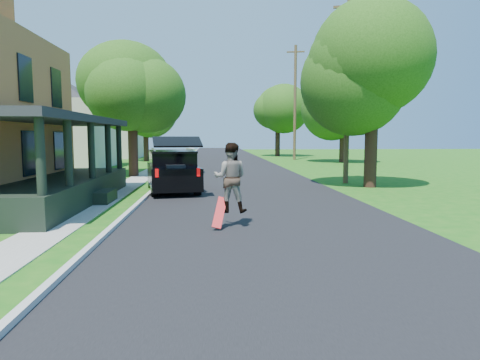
{
  "coord_description": "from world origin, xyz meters",
  "views": [
    {
      "loc": [
        -1.48,
        -9.69,
        2.4
      ],
      "look_at": [
        -0.64,
        3.0,
        1.1
      ],
      "focal_mm": 32.0,
      "sensor_mm": 36.0,
      "label": 1
    }
  ],
  "objects": [
    {
      "name": "black_suv",
      "position": [
        -3.2,
        9.0,
        0.92
      ],
      "size": [
        2.79,
        5.39,
        2.39
      ],
      "rotation": [
        0.0,
        0.0,
        0.18
      ],
      "color": "black",
      "rests_on": "ground"
    },
    {
      "name": "utility_pole_near",
      "position": [
        5.39,
        11.81,
        4.85
      ],
      "size": [
        1.58,
        0.59,
        9.41
      ],
      "rotation": [
        0.0,
        0.0,
        -0.3
      ],
      "color": "#44301F",
      "rests_on": "ground"
    },
    {
      "name": "tree_right_near",
      "position": [
        5.96,
        10.07,
        5.76
      ],
      "size": [
        5.83,
        5.6,
        8.69
      ],
      "rotation": [
        0.0,
        0.0,
        0.07
      ],
      "color": "black",
      "rests_on": "ground"
    },
    {
      "name": "street",
      "position": [
        0.0,
        20.0,
        0.0
      ],
      "size": [
        8.0,
        120.0,
        0.02
      ],
      "primitive_type": "cube",
      "color": "black",
      "rests_on": "ground"
    },
    {
      "name": "skateboard",
      "position": [
        -1.29,
        1.21,
        0.41
      ],
      "size": [
        0.42,
        0.58,
        0.77
      ],
      "rotation": [
        0.0,
        0.0,
        -0.02
      ],
      "color": "red",
      "rests_on": "ground"
    },
    {
      "name": "sidewalk",
      "position": [
        -5.6,
        20.0,
        0.0
      ],
      "size": [
        1.3,
        120.0,
        0.03
      ],
      "primitive_type": "cube",
      "color": "gray",
      "rests_on": "ground"
    },
    {
      "name": "neighbor_house_far",
      "position": [
        -13.5,
        40.0,
        4.19
      ],
      "size": [
        12.78,
        12.78,
        8.3
      ],
      "color": "beige",
      "rests_on": "ground"
    },
    {
      "name": "tree_left_far",
      "position": [
        -7.85,
        32.25,
        5.01
      ],
      "size": [
        5.43,
        5.39,
        7.83
      ],
      "rotation": [
        0.0,
        0.0,
        -0.06
      ],
      "color": "black",
      "rests_on": "ground"
    },
    {
      "name": "neighbor_house_mid",
      "position": [
        -13.5,
        24.0,
        4.19
      ],
      "size": [
        12.78,
        12.78,
        8.3
      ],
      "color": "beige",
      "rests_on": "ground"
    },
    {
      "name": "tree_left_mid",
      "position": [
        -6.22,
        16.4,
        5.45
      ],
      "size": [
        7.21,
        7.38,
        8.58
      ],
      "rotation": [
        0.0,
        0.0,
        -0.38
      ],
      "color": "black",
      "rests_on": "ground"
    },
    {
      "name": "ground",
      "position": [
        0.0,
        0.0,
        0.0
      ],
      "size": [
        140.0,
        140.0,
        0.0
      ],
      "primitive_type": "plane",
      "color": "#135B12",
      "rests_on": "ground"
    },
    {
      "name": "utility_pole_far",
      "position": [
        7.0,
        33.85,
        5.93
      ],
      "size": [
        1.78,
        0.5,
        11.53
      ],
      "rotation": [
        0.0,
        0.0,
        -0.21
      ],
      "color": "#44301F",
      "rests_on": "ground"
    },
    {
      "name": "skateboarder",
      "position": [
        -1.0,
        1.5,
        1.32
      ],
      "size": [
        0.98,
        0.81,
        1.84
      ],
      "rotation": [
        0.0,
        0.0,
        3.0
      ],
      "color": "black",
      "rests_on": "ground"
    },
    {
      "name": "tree_right_far",
      "position": [
        6.46,
        42.0,
        6.04
      ],
      "size": [
        6.17,
        6.12,
        9.26
      ],
      "rotation": [
        0.0,
        0.0,
        -0.05
      ],
      "color": "black",
      "rests_on": "ground"
    },
    {
      "name": "tree_right_mid",
      "position": [
        10.56,
        29.22,
        5.69
      ],
      "size": [
        6.7,
        6.33,
        8.69
      ],
      "rotation": [
        0.0,
        0.0,
        0.22
      ],
      "color": "black",
      "rests_on": "ground"
    },
    {
      "name": "curb",
      "position": [
        -4.05,
        20.0,
        0.0
      ],
      "size": [
        0.15,
        120.0,
        0.12
      ],
      "primitive_type": "cube",
      "color": "#B0B0AB",
      "rests_on": "ground"
    }
  ]
}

